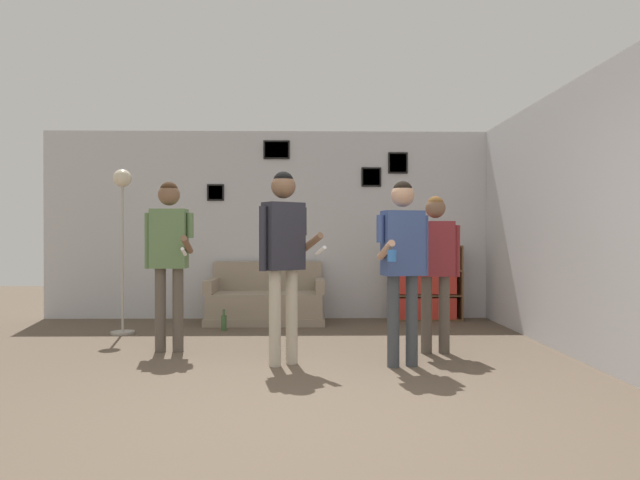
{
  "coord_description": "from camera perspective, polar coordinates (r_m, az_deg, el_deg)",
  "views": [
    {
      "loc": [
        0.03,
        -3.69,
        1.18
      ],
      "look_at": [
        0.13,
        2.26,
        1.14
      ],
      "focal_mm": 32.0,
      "sensor_mm": 36.0,
      "label": 1
    }
  ],
  "objects": [
    {
      "name": "wall_right",
      "position": [
        6.5,
        22.47,
        1.82
      ],
      "size": [
        0.06,
        6.92,
        2.7
      ],
      "color": "silver",
      "rests_on": "ground_plane"
    },
    {
      "name": "floor_lamp",
      "position": [
        7.31,
        -19.15,
        2.58
      ],
      "size": [
        0.28,
        0.28,
        2.0
      ],
      "color": "#ADA89E",
      "rests_on": "ground_plane"
    },
    {
      "name": "ground_plane",
      "position": [
        3.88,
        -1.46,
        -17.37
      ],
      "size": [
        20.0,
        20.0,
        0.0
      ],
      "primitive_type": "plane",
      "color": "brown"
    },
    {
      "name": "wall_back",
      "position": [
        8.25,
        -1.21,
        1.56
      ],
      "size": [
        7.57,
        0.08,
        2.7
      ],
      "color": "silver",
      "rests_on": "ground_plane"
    },
    {
      "name": "bottle_on_floor",
      "position": [
        7.31,
        -9.59,
        -8.12
      ],
      "size": [
        0.07,
        0.07,
        0.27
      ],
      "color": "#3D6638",
      "rests_on": "ground_plane"
    },
    {
      "name": "person_watcher_holding_cup",
      "position": [
        5.21,
        8.28,
        -1.24
      ],
      "size": [
        0.49,
        0.5,
        1.68
      ],
      "color": "#3D4247",
      "rests_on": "ground_plane"
    },
    {
      "name": "person_player_foreground_center",
      "position": [
        5.24,
        -3.67,
        -0.46
      ],
      "size": [
        0.61,
        0.37,
        1.78
      ],
      "color": "#B7AD99",
      "rests_on": "ground_plane"
    },
    {
      "name": "couch",
      "position": [
        7.9,
        -5.4,
        -6.2
      ],
      "size": [
        1.6,
        0.8,
        0.82
      ],
      "color": "gray",
      "rests_on": "ground_plane"
    },
    {
      "name": "person_player_foreground_left",
      "position": [
        6.03,
        -14.86,
        -0.63
      ],
      "size": [
        0.5,
        0.47,
        1.74
      ],
      "color": "brown",
      "rests_on": "ground_plane"
    },
    {
      "name": "person_spectator_near_bookshelf",
      "position": [
        5.87,
        11.46,
        -1.75
      ],
      "size": [
        0.5,
        0.2,
        1.59
      ],
      "color": "brown",
      "rests_on": "ground_plane"
    },
    {
      "name": "bookshelf",
      "position": [
        8.22,
        10.56,
        -4.23
      ],
      "size": [
        0.99,
        0.3,
        1.05
      ],
      "color": "brown",
      "rests_on": "ground_plane"
    }
  ]
}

